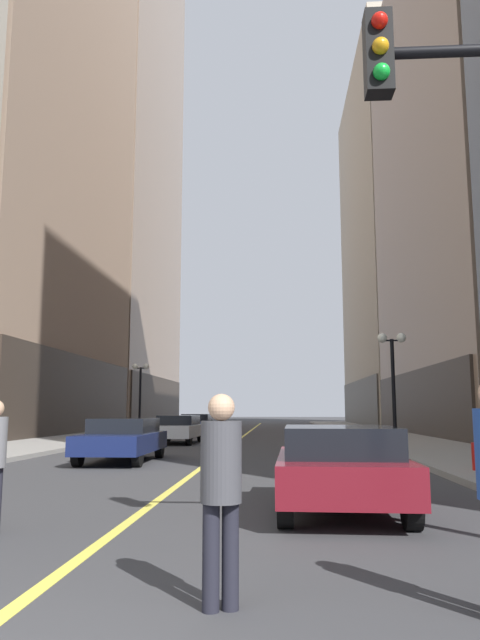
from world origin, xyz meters
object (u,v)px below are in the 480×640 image
at_px(car_navy, 123,438).
at_px(pedestrian_with_orange_bag, 221,481).
at_px(car_blue, 197,424).
at_px(fire_hydrant_right, 478,460).
at_px(car_maroon, 339,465).
at_px(car_white, 178,428).
at_px(street_lamp_left_far, 140,383).
at_px(street_lamp_right_mid, 393,364).

xyz_separation_m(car_navy, pedestrian_with_orange_bag, (4.31, -13.48, 0.28)).
distance_m(car_blue, fire_hydrant_right, 24.96).
relative_size(car_maroon, car_white, 0.89).
distance_m(car_maroon, pedestrian_with_orange_bag, 4.96).
relative_size(car_maroon, car_blue, 0.97).
distance_m(street_lamp_left_far, street_lamp_right_mid, 19.14).
height_order(car_navy, car_white, same).
bearing_deg(car_white, street_lamp_right_mid, -34.55).
bearing_deg(car_blue, car_white, -87.86).
bearing_deg(street_lamp_right_mid, car_maroon, -104.48).
bearing_deg(car_blue, car_navy, -88.98).
relative_size(car_white, car_blue, 1.09).
distance_m(car_maroon, street_lamp_left_far, 28.77).
distance_m(pedestrian_with_orange_bag, street_lamp_right_mid, 18.32).
xyz_separation_m(car_maroon, pedestrian_with_orange_bag, (-1.43, -4.74, 0.28)).
bearing_deg(street_lamp_left_far, car_maroon, -70.65).
bearing_deg(car_navy, street_lamp_right_mid, 24.21).
distance_m(car_white, fire_hydrant_right, 16.80).
height_order(car_blue, pedestrian_with_orange_bag, pedestrian_with_orange_bag).
bearing_deg(pedestrian_with_orange_bag, car_navy, 107.74).
bearing_deg(street_lamp_right_mid, car_blue, 121.49).
bearing_deg(street_lamp_left_far, car_white, -64.90).
relative_size(pedestrian_with_orange_bag, fire_hydrant_right, 2.14).
bearing_deg(car_blue, street_lamp_left_far, -161.99).
xyz_separation_m(car_white, fire_hydrant_right, (9.56, -13.82, -0.32)).
bearing_deg(fire_hydrant_right, pedestrian_with_orange_bag, -117.71).
xyz_separation_m(street_lamp_left_far, street_lamp_right_mid, (12.80, -14.23, 0.00)).
bearing_deg(pedestrian_with_orange_bag, car_blue, 98.07).
bearing_deg(pedestrian_with_orange_bag, street_lamp_left_far, 104.24).
xyz_separation_m(pedestrian_with_orange_bag, street_lamp_right_mid, (4.73, 17.55, 2.26)).
height_order(car_navy, car_blue, same).
height_order(car_navy, street_lamp_right_mid, street_lamp_right_mid).
xyz_separation_m(car_navy, street_lamp_right_mid, (9.05, 4.07, 2.53)).
relative_size(street_lamp_left_far, street_lamp_right_mid, 1.00).
height_order(car_navy, pedestrian_with_orange_bag, pedestrian_with_orange_bag).
distance_m(car_navy, car_white, 10.30).
bearing_deg(street_lamp_left_far, car_navy, -78.41).
bearing_deg(fire_hydrant_right, car_navy, 159.79).
xyz_separation_m(pedestrian_with_orange_bag, fire_hydrant_right, (5.23, 9.97, -0.60)).
distance_m(street_lamp_right_mid, fire_hydrant_right, 8.12).
relative_size(car_navy, fire_hydrant_right, 5.90).
xyz_separation_m(car_maroon, car_blue, (-6.09, 28.14, 0.00)).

